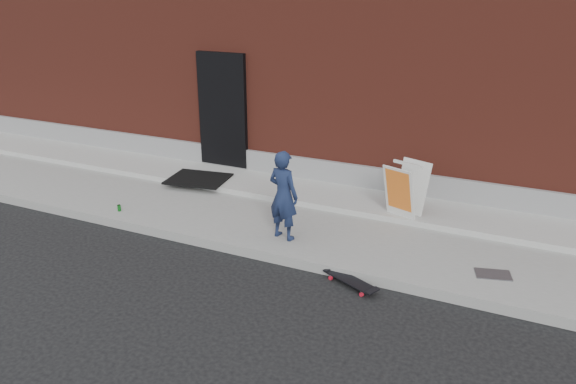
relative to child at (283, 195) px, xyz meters
The scene contains 10 objects.
ground 1.02m from the child, 77.48° to the right, with size 80.00×80.00×0.00m, color black.
sidewalk 1.21m from the child, 82.33° to the left, with size 20.00×3.00×0.15m, color gray.
apron 1.94m from the child, 86.07° to the left, with size 20.00×1.20×0.10m, color #979892.
building 6.64m from the child, 88.89° to the left, with size 20.00×8.10×5.00m.
child is the anchor object (origin of this frame).
skateboard 1.67m from the child, 27.56° to the right, with size 0.83×0.53×0.09m.
pizza_sign 2.05m from the child, 43.76° to the left, with size 0.70×0.76×0.87m.
soda_can 3.04m from the child, behind, with size 0.06×0.06×0.11m, color #187A23.
doormat 2.93m from the child, 150.04° to the left, with size 1.10×0.89×0.03m, color black.
utility_plate 3.10m from the child, ahead, with size 0.45×0.29×0.01m, color #55565B.
Camera 1 is at (3.22, -6.39, 3.81)m, focal length 35.00 mm.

